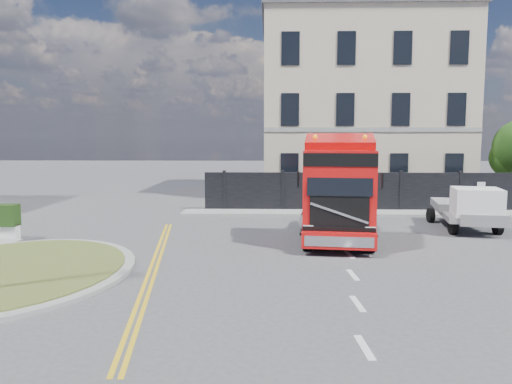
{
  "coord_description": "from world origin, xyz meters",
  "views": [
    {
      "loc": [
        0.34,
        -16.45,
        3.89
      ],
      "look_at": [
        -0.18,
        1.87,
        1.8
      ],
      "focal_mm": 35.0,
      "sensor_mm": 36.0,
      "label": 1
    }
  ],
  "objects": [
    {
      "name": "flatbed_pickup",
      "position": [
        8.43,
        3.62,
        0.99
      ],
      "size": [
        2.5,
        4.66,
        1.83
      ],
      "rotation": [
        0.0,
        0.0,
        -0.18
      ],
      "color": "slate",
      "rests_on": "ground"
    },
    {
      "name": "ground",
      "position": [
        0.0,
        0.0,
        0.0
      ],
      "size": [
        120.0,
        120.0,
        0.0
      ],
      "primitive_type": "plane",
      "color": "#424244",
      "rests_on": "ground"
    },
    {
      "name": "traffic_island",
      "position": [
        -7.0,
        -3.0,
        0.08
      ],
      "size": [
        6.8,
        6.8,
        0.17
      ],
      "color": "gray",
      "rests_on": "ground"
    },
    {
      "name": "truck",
      "position": [
        2.81,
        1.43,
        1.71
      ],
      "size": [
        3.1,
        6.6,
        3.82
      ],
      "rotation": [
        0.0,
        0.0,
        -0.12
      ],
      "color": "black",
      "rests_on": "ground"
    },
    {
      "name": "hoarding_fence",
      "position": [
        6.55,
        9.0,
        1.0
      ],
      "size": [
        18.8,
        0.25,
        2.0
      ],
      "color": "black",
      "rests_on": "ground"
    },
    {
      "name": "pavement_far",
      "position": [
        6.0,
        8.1,
        0.06
      ],
      "size": [
        20.0,
        1.6,
        0.12
      ],
      "primitive_type": "cube",
      "color": "gray",
      "rests_on": "ground"
    },
    {
      "name": "georgian_building",
      "position": [
        6.0,
        16.5,
        5.77
      ],
      "size": [
        12.3,
        10.3,
        12.8
      ],
      "color": "beige",
      "rests_on": "ground"
    }
  ]
}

